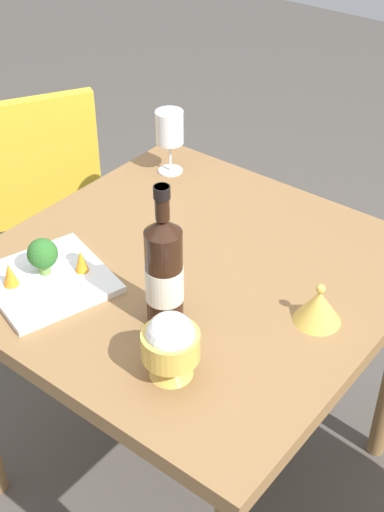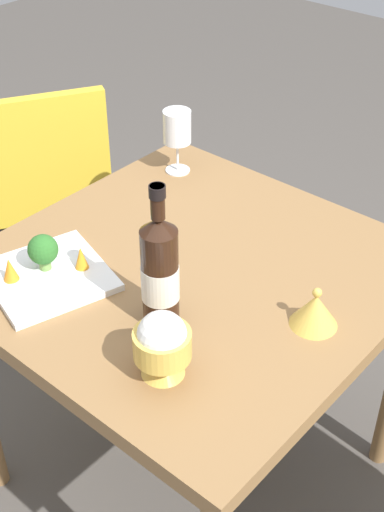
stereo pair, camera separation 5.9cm
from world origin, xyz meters
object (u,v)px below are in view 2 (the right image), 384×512
carrot_garnish_left (81,258)px  wine_glass (177,129)px  wine_bottle (160,271)px  serving_plate (49,276)px  chair_by_wall (46,179)px  carrot_garnish_right (10,269)px  rice_bowl_lid (315,310)px  rice_bowl (162,344)px  broccoli_floret (43,250)px

carrot_garnish_left → wine_glass: bearing=-163.0°
wine_bottle → carrot_garnish_left: 0.26m
carrot_garnish_left → serving_plate: bearing=-31.6°
chair_by_wall → wine_bottle: bearing=-85.1°
carrot_garnish_left → carrot_garnish_right: size_ratio=0.99×
serving_plate → carrot_garnish_right: 0.09m
carrot_garnish_right → rice_bowl_lid: bearing=119.6°
rice_bowl → carrot_garnish_right: size_ratio=2.57×
rice_bowl_lid → wine_bottle: bearing=-51.6°
chair_by_wall → carrot_garnish_right: size_ratio=15.41×
wine_bottle → broccoli_floret: bearing=-79.5°
wine_bottle → serving_plate: size_ratio=1.03×
carrot_garnish_left → carrot_garnish_right: (0.13, -0.08, 0.00)m
chair_by_wall → broccoli_floret: chair_by_wall is taller
wine_bottle → rice_bowl: wine_bottle is taller
wine_glass → rice_bowl: (0.60, 0.50, -0.05)m
rice_bowl → chair_by_wall: bearing=-117.5°
rice_bowl_lid → carrot_garnish_left: 0.52m
rice_bowl → carrot_garnish_right: 0.43m
rice_bowl → broccoli_floret: size_ratio=1.65×
chair_by_wall → carrot_garnish_right: chair_by_wall is taller
wine_bottle → wine_glass: bearing=-141.3°
carrot_garnish_right → rice_bowl: bearing=92.9°
chair_by_wall → carrot_garnish_right: (0.56, 0.60, 0.24)m
serving_plate → carrot_garnish_left: 0.08m
rice_bowl_lid → carrot_garnish_right: size_ratio=1.81×
rice_bowl_lid → serving_plate: (0.26, -0.53, -0.03)m
wine_glass → serving_plate: bearing=11.1°
wine_bottle → carrot_garnish_left: (0.00, -0.24, -0.08)m
wine_glass → rice_bowl: 0.78m
chair_by_wall → wine_bottle: wine_bottle is taller
chair_by_wall → wine_glass: wine_glass is taller
rice_bowl → carrot_garnish_right: bearing=-87.1°
rice_bowl → rice_bowl_lid: (-0.30, 0.14, -0.04)m
carrot_garnish_right → wine_glass: bearing=-174.1°
carrot_garnish_left → rice_bowl_lid: bearing=111.8°
serving_plate → carrot_garnish_right: bearing=-34.7°
chair_by_wall → rice_bowl_lid: size_ratio=8.50×
chair_by_wall → carrot_garnish_left: (0.43, 0.68, 0.24)m
wine_glass → broccoli_floret: size_ratio=2.09×
wine_glass → carrot_garnish_right: (0.62, 0.06, -0.09)m
serving_plate → carrot_garnish_right: carrot_garnish_right is taller
rice_bowl_lid → carrot_garnish_right: (0.32, -0.57, 0.01)m
chair_by_wall → broccoli_floret: 0.83m
broccoli_floret → carrot_garnish_left: size_ratio=1.57×
wine_glass → carrot_garnish_left: 0.52m
rice_bowl_lid → serving_plate: rice_bowl_lid is taller
rice_bowl → rice_bowl_lid: rice_bowl is taller
serving_plate → rice_bowl_lid: bearing=116.2°
broccoli_floret → carrot_garnish_right: size_ratio=1.56×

